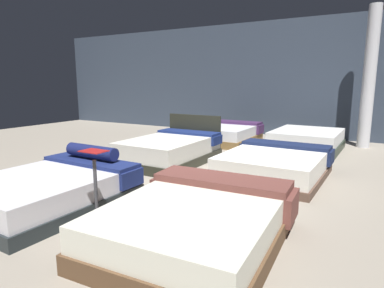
# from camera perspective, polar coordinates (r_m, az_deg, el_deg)

# --- Properties ---
(ground_plane) EXTENTS (18.00, 18.00, 0.02)m
(ground_plane) POSITION_cam_1_polar(r_m,az_deg,el_deg) (6.07, 2.49, -5.18)
(ground_plane) COLOR gray
(showroom_back_wall) EXTENTS (18.00, 0.06, 3.50)m
(showroom_back_wall) POSITION_cam_1_polar(r_m,az_deg,el_deg) (10.65, 15.43, 10.79)
(showroom_back_wall) COLOR #333D4C
(showroom_back_wall) RESTS_ON ground_plane
(bed_0) EXTENTS (1.71, 2.08, 0.71)m
(bed_0) POSITION_cam_1_polar(r_m,az_deg,el_deg) (4.87, -23.30, -7.13)
(bed_0) COLOR #1E2528
(bed_0) RESTS_ON ground_plane
(bed_1) EXTENTS (1.78, 2.13, 0.53)m
(bed_1) POSITION_cam_1_polar(r_m,az_deg,el_deg) (3.47, 0.76, -13.32)
(bed_1) COLOR brown
(bed_1) RESTS_ON ground_plane
(bed_2) EXTENTS (1.48, 2.15, 0.91)m
(bed_2) POSITION_cam_1_polar(r_m,az_deg,el_deg) (6.90, -3.75, -0.98)
(bed_2) COLOR black
(bed_2) RESTS_ON ground_plane
(bed_3) EXTENTS (1.72, 2.03, 0.49)m
(bed_3) POSITION_cam_1_polar(r_m,az_deg,el_deg) (5.97, 14.01, -3.46)
(bed_3) COLOR brown
(bed_3) RESTS_ON ground_plane
(bed_4) EXTENTS (1.70, 1.96, 0.52)m
(bed_4) POSITION_cam_1_polar(r_m,az_deg,el_deg) (9.26, 5.58, 1.79)
(bed_4) COLOR brown
(bed_4) RESTS_ON ground_plane
(bed_5) EXTENTS (1.61, 1.94, 0.48)m
(bed_5) POSITION_cam_1_polar(r_m,az_deg,el_deg) (8.62, 19.20, 0.62)
(bed_5) COLOR black
(bed_5) RESTS_ON ground_plane
(price_sign) EXTENTS (0.28, 0.24, 0.91)m
(price_sign) POSITION_cam_1_polar(r_m,az_deg,el_deg) (3.88, -16.20, -9.31)
(price_sign) COLOR #3F3F44
(price_sign) RESTS_ON ground_plane
(support_pillar) EXTENTS (0.30, 0.30, 3.50)m
(support_pillar) POSITION_cam_1_polar(r_m,az_deg,el_deg) (9.45, 28.29, 10.01)
(support_pillar) COLOR silver
(support_pillar) RESTS_ON ground_plane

